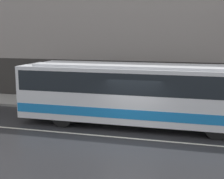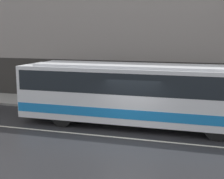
% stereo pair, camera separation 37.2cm
% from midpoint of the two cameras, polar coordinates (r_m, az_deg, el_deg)
% --- Properties ---
extents(ground_plane, '(60.00, 60.00, 0.00)m').
position_cam_midpoint_polar(ground_plane, '(13.93, 3.90, -8.93)').
color(ground_plane, '#262628').
extents(sidewalk, '(60.00, 2.98, 0.15)m').
position_cam_midpoint_polar(sidewalk, '(19.10, 7.47, -3.47)').
color(sidewalk, gray).
rests_on(sidewalk, ground_plane).
extents(building_facade, '(60.00, 0.35, 12.96)m').
position_cam_midpoint_polar(building_facade, '(20.25, 8.64, 14.94)').
color(building_facade, gray).
rests_on(building_facade, ground_plane).
extents(lane_stripe, '(54.00, 0.14, 0.01)m').
position_cam_midpoint_polar(lane_stripe, '(13.93, 3.90, -8.92)').
color(lane_stripe, beige).
rests_on(lane_stripe, ground_plane).
extents(transit_bus, '(11.27, 2.60, 3.08)m').
position_cam_midpoint_polar(transit_bus, '(15.43, 4.28, -0.37)').
color(transit_bus, silver).
rests_on(transit_bus, ground_plane).
extents(pedestrian_waiting, '(0.36, 0.36, 1.66)m').
position_cam_midpoint_polar(pedestrian_waiting, '(18.86, -1.70, -0.92)').
color(pedestrian_waiting, navy).
rests_on(pedestrian_waiting, sidewalk).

